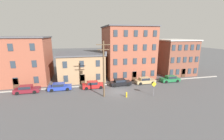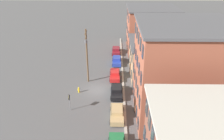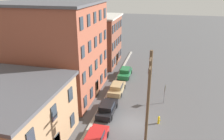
{
  "view_description": "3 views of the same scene",
  "coord_description": "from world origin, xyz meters",
  "px_view_note": "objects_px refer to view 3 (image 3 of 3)",
  "views": [
    {
      "loc": [
        -7.14,
        -26.23,
        10.67
      ],
      "look_at": [
        -0.08,
        4.68,
        3.2
      ],
      "focal_mm": 24.0,
      "sensor_mm": 36.0,
      "label": 1
    },
    {
      "loc": [
        31.65,
        3.11,
        19.21
      ],
      "look_at": [
        -0.88,
        2.54,
        3.35
      ],
      "focal_mm": 35.0,
      "sensor_mm": 36.0,
      "label": 2
    },
    {
      "loc": [
        -20.92,
        -2.71,
        14.86
      ],
      "look_at": [
        1.12,
        2.64,
        5.94
      ],
      "focal_mm": 35.0,
      "sensor_mm": 36.0,
      "label": 3
    }
  ],
  "objects_px": {
    "car_green": "(125,72)",
    "caution_sign": "(165,91)",
    "car_black": "(107,108)",
    "utility_pole": "(149,95)",
    "fire_hydrant": "(159,120)",
    "car_tan": "(117,88)",
    "car_red": "(95,139)"
  },
  "relations": [
    {
      "from": "caution_sign",
      "to": "fire_hydrant",
      "type": "distance_m",
      "value": 5.11
    },
    {
      "from": "car_red",
      "to": "utility_pole",
      "type": "height_order",
      "value": "utility_pole"
    },
    {
      "from": "car_black",
      "to": "fire_hydrant",
      "type": "relative_size",
      "value": 4.58
    },
    {
      "from": "car_tan",
      "to": "utility_pole",
      "type": "relative_size",
      "value": 0.45
    },
    {
      "from": "car_tan",
      "to": "fire_hydrant",
      "type": "distance_m",
      "value": 8.99
    },
    {
      "from": "car_green",
      "to": "caution_sign",
      "type": "relative_size",
      "value": 1.64
    },
    {
      "from": "utility_pole",
      "to": "car_red",
      "type": "bearing_deg",
      "value": 107.27
    },
    {
      "from": "fire_hydrant",
      "to": "car_tan",
      "type": "bearing_deg",
      "value": 44.58
    },
    {
      "from": "car_red",
      "to": "fire_hydrant",
      "type": "height_order",
      "value": "car_red"
    },
    {
      "from": "car_black",
      "to": "utility_pole",
      "type": "distance_m",
      "value": 8.22
    },
    {
      "from": "utility_pole",
      "to": "fire_hydrant",
      "type": "height_order",
      "value": "utility_pole"
    },
    {
      "from": "car_red",
      "to": "car_green",
      "type": "xyz_separation_m",
      "value": [
        17.96,
        0.3,
        0.0
      ]
    },
    {
      "from": "caution_sign",
      "to": "utility_pole",
      "type": "bearing_deg",
      "value": 169.4
    },
    {
      "from": "fire_hydrant",
      "to": "utility_pole",
      "type": "bearing_deg",
      "value": 163.1
    },
    {
      "from": "car_black",
      "to": "caution_sign",
      "type": "relative_size",
      "value": 1.64
    },
    {
      "from": "caution_sign",
      "to": "fire_hydrant",
      "type": "relative_size",
      "value": 2.8
    },
    {
      "from": "car_green",
      "to": "caution_sign",
      "type": "bearing_deg",
      "value": -139.31
    },
    {
      "from": "car_black",
      "to": "caution_sign",
      "type": "height_order",
      "value": "caution_sign"
    },
    {
      "from": "car_green",
      "to": "car_black",
      "type": "bearing_deg",
      "value": 179.91
    },
    {
      "from": "car_tan",
      "to": "utility_pole",
      "type": "distance_m",
      "value": 12.31
    },
    {
      "from": "car_tan",
      "to": "car_green",
      "type": "distance_m",
      "value": 6.32
    },
    {
      "from": "car_red",
      "to": "car_green",
      "type": "height_order",
      "value": "same"
    },
    {
      "from": "fire_hydrant",
      "to": "car_red",
      "type": "bearing_deg",
      "value": 131.42
    },
    {
      "from": "caution_sign",
      "to": "car_green",
      "type": "bearing_deg",
      "value": 40.69
    },
    {
      "from": "car_green",
      "to": "utility_pole",
      "type": "relative_size",
      "value": 0.45
    },
    {
      "from": "car_red",
      "to": "utility_pole",
      "type": "xyz_separation_m",
      "value": [
        1.49,
        -4.8,
        4.69
      ]
    },
    {
      "from": "car_black",
      "to": "car_tan",
      "type": "relative_size",
      "value": 1.0
    },
    {
      "from": "car_black",
      "to": "car_green",
      "type": "relative_size",
      "value": 1.0
    },
    {
      "from": "car_green",
      "to": "fire_hydrant",
      "type": "bearing_deg",
      "value": -153.88
    },
    {
      "from": "car_red",
      "to": "utility_pole",
      "type": "relative_size",
      "value": 0.45
    },
    {
      "from": "caution_sign",
      "to": "car_tan",
      "type": "bearing_deg",
      "value": 77.62
    },
    {
      "from": "car_red",
      "to": "caution_sign",
      "type": "xyz_separation_m",
      "value": [
        10.15,
        -6.42,
        1.06
      ]
    }
  ]
}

